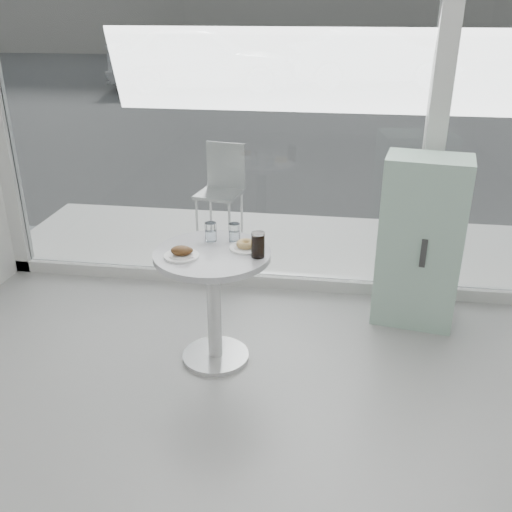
% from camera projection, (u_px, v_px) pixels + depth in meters
% --- Properties ---
extents(room_shell, '(6.00, 6.00, 6.00)m').
position_uv_depth(room_shell, '(149.00, 231.00, 0.71)').
color(room_shell, silver).
rests_on(room_shell, ground).
extents(storefront, '(5.00, 0.14, 3.00)m').
position_uv_depth(storefront, '(322.00, 71.00, 4.00)').
color(storefront, silver).
rests_on(storefront, ground).
extents(main_table, '(0.72, 0.72, 0.77)m').
position_uv_depth(main_table, '(213.00, 284.00, 3.56)').
color(main_table, silver).
rests_on(main_table, ground).
extents(patio_deck, '(5.60, 1.60, 0.05)m').
position_uv_depth(patio_deck, '(309.00, 247.00, 5.42)').
color(patio_deck, white).
rests_on(patio_deck, ground).
extents(street, '(40.00, 24.00, 0.00)m').
position_uv_depth(street, '(335.00, 82.00, 16.44)').
color(street, '#383838').
rests_on(street, ground).
extents(mint_cabinet, '(0.62, 0.46, 1.23)m').
position_uv_depth(mint_cabinet, '(420.00, 242.00, 4.01)').
color(mint_cabinet, '#98C2A9').
rests_on(mint_cabinet, ground).
extents(patio_chair, '(0.45, 0.45, 0.90)m').
position_uv_depth(patio_chair, '(222.00, 185.00, 5.42)').
color(patio_chair, silver).
rests_on(patio_chair, patio_deck).
extents(car_white, '(4.97, 2.64, 1.61)m').
position_uv_depth(car_white, '(201.00, 58.00, 14.75)').
color(car_white, silver).
rests_on(car_white, street).
extents(car_silver, '(4.81, 2.73, 1.50)m').
position_uv_depth(car_silver, '(372.00, 58.00, 15.38)').
color(car_silver, '#B2B5BB').
rests_on(car_silver, street).
extents(plate_fritter, '(0.21, 0.21, 0.07)m').
position_uv_depth(plate_fritter, '(182.00, 253.00, 3.39)').
color(plate_fritter, white).
rests_on(plate_fritter, main_table).
extents(plate_donut, '(0.20, 0.20, 0.05)m').
position_uv_depth(plate_donut, '(246.00, 246.00, 3.50)').
color(plate_donut, white).
rests_on(plate_donut, main_table).
extents(water_tumbler_a, '(0.07, 0.07, 0.12)m').
position_uv_depth(water_tumbler_a, '(211.00, 233.00, 3.60)').
color(water_tumbler_a, white).
rests_on(water_tumbler_a, main_table).
extents(water_tumbler_b, '(0.07, 0.07, 0.12)m').
position_uv_depth(water_tumbler_b, '(234.00, 233.00, 3.60)').
color(water_tumbler_b, white).
rests_on(water_tumbler_b, main_table).
extents(cola_glass, '(0.08, 0.08, 0.15)m').
position_uv_depth(cola_glass, '(258.00, 245.00, 3.37)').
color(cola_glass, white).
rests_on(cola_glass, main_table).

